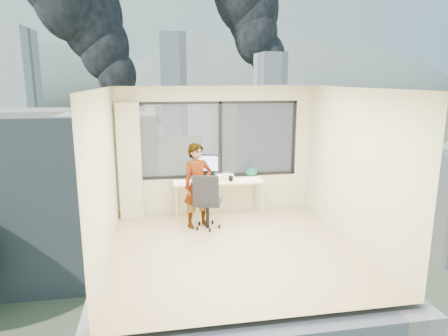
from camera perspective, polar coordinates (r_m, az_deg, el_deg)
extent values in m
cube|color=tan|center=(6.71, 1.52, -11.48)|extent=(4.00, 4.00, 0.01)
cube|color=white|center=(6.13, 1.67, 11.29)|extent=(4.00, 4.00, 0.01)
cube|color=beige|center=(4.43, 6.84, -6.42)|extent=(4.00, 0.01, 2.60)
cube|color=beige|center=(6.22, -16.77, -1.32)|extent=(0.01, 4.00, 2.60)
cube|color=beige|center=(6.97, 17.90, 0.07)|extent=(0.01, 4.00, 2.60)
cube|color=beige|center=(8.06, -13.26, 0.87)|extent=(0.45, 0.14, 2.30)
cube|color=tan|center=(8.12, -0.82, -4.35)|extent=(1.80, 0.60, 0.75)
imported|color=#2D2D33|center=(7.48, -3.76, -2.50)|extent=(0.68, 0.56, 1.59)
cube|color=white|center=(8.26, -0.02, -1.06)|extent=(0.38, 0.34, 0.08)
cube|color=black|center=(7.89, -2.59, -1.97)|extent=(0.12, 0.08, 0.01)
cylinder|color=black|center=(7.98, 0.98, -1.46)|extent=(0.10, 0.10, 0.10)
ellipsoid|color=#0D4F3F|center=(8.37, 3.95, -0.51)|extent=(0.26, 0.13, 0.20)
cube|color=#515B3D|center=(127.12, -9.46, 4.82)|extent=(400.00, 400.00, 0.04)
cube|color=beige|center=(38.10, -21.49, -3.15)|extent=(16.00, 12.00, 14.00)
cube|color=silver|center=(46.78, 6.56, 1.71)|extent=(14.00, 13.00, 16.00)
cube|color=silver|center=(106.53, -28.98, 9.55)|extent=(14.00, 14.00, 28.00)
cube|color=silver|center=(126.36, -6.00, 11.70)|extent=(13.00, 13.00, 30.00)
cube|color=silver|center=(153.20, 7.64, 11.05)|extent=(15.00, 15.00, 26.00)
ellipsoid|color=slate|center=(341.77, 7.27, 9.65)|extent=(300.00, 220.00, 96.00)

